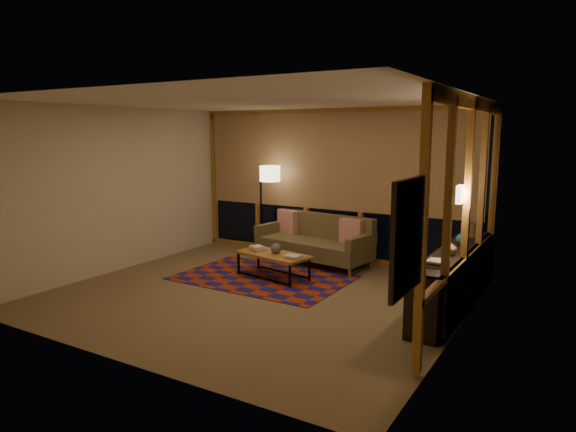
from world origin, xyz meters
The scene contains 21 objects.
floor centered at (0.00, 0.00, 0.00)m, with size 5.50×5.00×0.01m, color olive.
ceiling centered at (0.00, 0.00, 2.70)m, with size 5.50×5.00×0.01m, color white.
walls centered at (0.00, 0.00, 1.35)m, with size 5.51×5.01×2.70m.
window_wall_back centered at (0.00, 2.43, 1.35)m, with size 5.30×0.16×2.60m, color #B26A26, non-canonical shape.
window_wall_right centered at (2.68, 0.60, 1.35)m, with size 0.16×3.70×2.60m, color #B26A26, non-canonical shape.
wall_art centered at (2.71, -1.85, 1.45)m, with size 0.06×0.74×0.94m, color #F04B22, non-canonical shape.
wall_sconce centered at (2.62, 0.45, 1.55)m, with size 0.12×0.18×0.22m, color beige, non-canonical shape.
sofa centered at (-0.16, 1.98, 0.42)m, with size 2.05×0.83×0.84m, color brown, non-canonical shape.
pillow_left centered at (-0.87, 2.31, 0.63)m, with size 0.43×0.14×0.43m, color red, non-canonical shape.
pillow_right centered at (0.54, 2.03, 0.63)m, with size 0.41×0.14×0.41m, color red, non-canonical shape.
area_rug centered at (-0.40, 0.74, 0.01)m, with size 2.62×1.75×0.01m, color #96290B.
coffee_table centered at (-0.26, 0.83, 0.20)m, with size 1.20×0.55×0.40m, color #B26A26, non-canonical shape.
book_stack_a centered at (-0.60, 0.90, 0.43)m, with size 0.24×0.19×0.07m, color white, non-canonical shape.
book_stack_b centered at (0.16, 0.73, 0.42)m, with size 0.22×0.17×0.04m, color white, non-canonical shape.
ceramic_pot centered at (-0.22, 0.85, 0.48)m, with size 0.17×0.17×0.17m, color #323234.
floor_lamp centered at (-1.41, 2.22, 0.85)m, with size 0.57×0.37×1.70m, color black, non-canonical shape.
bookshelf centered at (2.49, 1.00, 0.38)m, with size 0.40×3.06×0.76m, color black, non-canonical shape.
basket centered at (2.47, 1.97, 0.86)m, with size 0.27×0.27×0.20m, color brown.
teal_bowl centered at (2.49, 1.30, 0.84)m, with size 0.15×0.15×0.15m, color #196C6B.
vase centered at (2.49, 0.59, 0.86)m, with size 0.19×0.19×0.20m, color tan.
shelf_book_stack centered at (2.49, -0.03, 0.80)m, with size 0.18×0.26×0.08m, color white, non-canonical shape.
Camera 1 is at (3.95, -5.81, 2.27)m, focal length 32.00 mm.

